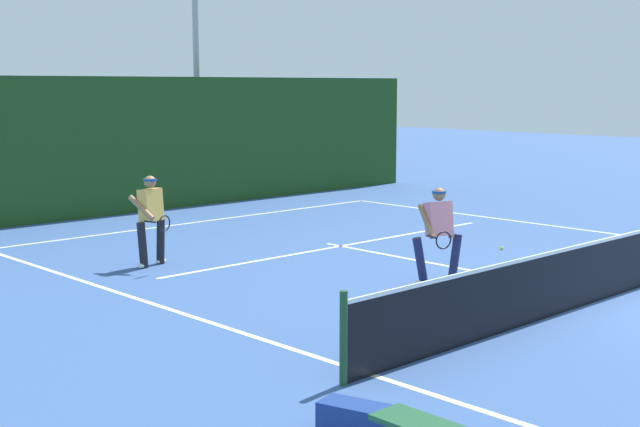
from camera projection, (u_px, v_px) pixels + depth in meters
ground_plane at (611, 297)px, 13.79m from camera, size 80.00×80.00×0.00m
court_line_baseline_far at (206, 221)px, 21.44m from camera, size 10.95×0.10×0.01m
court_line_sideline_left at (373, 375)px, 10.06m from camera, size 0.10×21.33×0.01m
court_line_service at (341, 246)px, 18.10m from camera, size 8.92×0.10×0.01m
court_line_centre at (449, 266)px, 16.09m from camera, size 0.10×6.40×0.01m
tennis_net at (612, 266)px, 13.72m from camera, size 11.99×0.09×1.07m
player_near at (438, 231)px, 14.57m from camera, size 1.06×0.84×1.62m
player_far at (151, 216)px, 16.01m from camera, size 0.74×0.93×1.67m
tennis_ball at (502, 248)px, 17.71m from camera, size 0.07×0.07×0.07m
back_fence_windscreen at (149, 144)px, 22.94m from camera, size 19.30×0.12×3.50m
light_pole at (196, 37)px, 24.85m from camera, size 0.55×0.44×7.57m
equipment_bag at (359, 421)px, 8.28m from camera, size 0.53×0.82×0.32m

